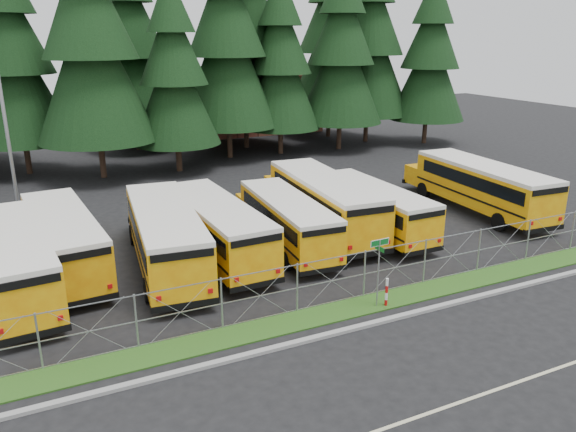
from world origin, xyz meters
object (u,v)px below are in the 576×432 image
object	(u,v)px
bus_5	(321,204)
street_sign	(379,259)
bus_2	(165,238)
striped_bollard	(386,293)
bus_0	(15,262)
bus_3	(214,229)
bus_east	(478,188)
light_standard	(5,122)
bus_6	(370,209)
bus_1	(63,241)
bus_4	(285,222)

from	to	relation	value
bus_5	street_sign	bearing A→B (deg)	-100.70
bus_2	striped_bollard	distance (m)	10.12
bus_0	bus_5	world-z (taller)	bus_5
bus_3	bus_east	world-z (taller)	bus_east
light_standard	bus_east	bearing A→B (deg)	-23.44
bus_6	bus_1	bearing A→B (deg)	173.67
bus_4	bus_6	distance (m)	4.98
bus_3	light_standard	bearing A→B (deg)	125.82
bus_4	light_standard	xyz separation A→B (m)	(-11.91, 10.91, 4.22)
bus_0	bus_4	world-z (taller)	bus_0
bus_3	bus_6	distance (m)	8.58
bus_5	street_sign	xyz separation A→B (m)	(-2.38, -8.82, 0.54)
bus_2	bus_5	bearing A→B (deg)	15.55
bus_1	bus_4	xyz separation A→B (m)	(10.17, -1.54, -0.09)
bus_2	street_sign	bearing A→B (deg)	-42.83
bus_5	bus_6	xyz separation A→B (m)	(2.21, -1.37, -0.21)
street_sign	bus_3	bearing A→B (deg)	117.53
bus_2	bus_6	world-z (taller)	bus_2
bus_east	striped_bollard	world-z (taller)	bus_east
bus_3	light_standard	size ratio (longest dim) A/B	1.04
bus_0	bus_5	bearing A→B (deg)	1.52
striped_bollard	bus_3	bearing A→B (deg)	119.06
bus_2	striped_bollard	bearing A→B (deg)	-41.90
bus_3	street_sign	bearing A→B (deg)	-64.38
striped_bollard	light_standard	world-z (taller)	light_standard
bus_1	bus_6	distance (m)	15.23
bus_5	light_standard	bearing A→B (deg)	151.23
bus_1	bus_4	size ratio (longest dim) A/B	1.07
bus_3	bus_1	bearing A→B (deg)	166.28
bus_1	bus_3	world-z (taller)	bus_3
bus_4	bus_east	bearing A→B (deg)	4.93
street_sign	light_standard	distance (m)	22.41
bus_1	light_standard	size ratio (longest dim) A/B	1.03
bus_5	street_sign	distance (m)	9.15
bus_6	light_standard	bearing A→B (deg)	146.68
bus_1	light_standard	bearing A→B (deg)	96.21
bus_4	street_sign	bearing A→B (deg)	-83.12
bus_6	bus_5	bearing A→B (deg)	147.74
bus_2	bus_0	bearing A→B (deg)	-173.23
bus_4	striped_bollard	world-z (taller)	bus_4
bus_2	street_sign	distance (m)	9.77
bus_east	light_standard	world-z (taller)	light_standard
bus_2	street_sign	world-z (taller)	bus_2
bus_1	street_sign	xyz separation A→B (m)	(10.57, -9.04, 0.67)
bus_2	street_sign	xyz separation A→B (m)	(6.42, -7.34, 0.58)
bus_4	bus_6	bearing A→B (deg)	3.31
bus_2	bus_6	size ratio (longest dim) A/B	1.13
bus_0	street_sign	bearing A→B (deg)	-34.53
bus_5	bus_east	world-z (taller)	bus_5
bus_0	bus_east	world-z (taller)	bus_east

